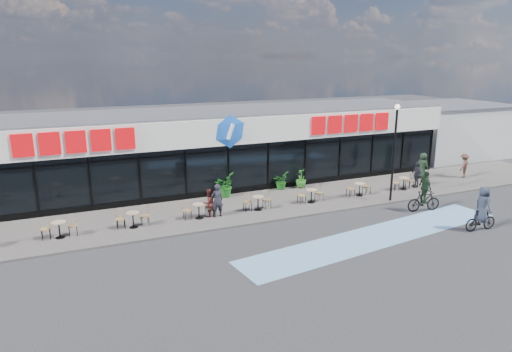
{
  "coord_description": "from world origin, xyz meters",
  "views": [
    {
      "loc": [
        -8.59,
        -16.91,
        7.83
      ],
      "look_at": [
        0.19,
        3.5,
        1.99
      ],
      "focal_mm": 32.0,
      "sensor_mm": 36.0,
      "label": 1
    }
  ],
  "objects_px": {
    "potted_plant_right": "(301,178)",
    "patron_right": "(209,203)",
    "pedestrian_c": "(464,166)",
    "cyclist_a": "(482,213)",
    "lamp_post": "(395,145)",
    "cyclist_b": "(424,196)",
    "pedestrian_b": "(422,166)",
    "patron_left": "(217,200)",
    "potted_plant_left": "(224,185)",
    "pedestrian_a": "(416,174)",
    "potted_plant_mid": "(281,181)"
  },
  "relations": [
    {
      "from": "patron_left",
      "to": "lamp_post",
      "type": "bearing_deg",
      "value": 170.53
    },
    {
      "from": "potted_plant_left",
      "to": "potted_plant_mid",
      "type": "bearing_deg",
      "value": 1.09
    },
    {
      "from": "pedestrian_b",
      "to": "pedestrian_c",
      "type": "xyz_separation_m",
      "value": [
        2.66,
        -0.91,
        -0.05
      ]
    },
    {
      "from": "patron_left",
      "to": "potted_plant_right",
      "type": "bearing_deg",
      "value": -157.26
    },
    {
      "from": "patron_left",
      "to": "cyclist_a",
      "type": "distance_m",
      "value": 12.41
    },
    {
      "from": "pedestrian_a",
      "to": "cyclist_a",
      "type": "distance_m",
      "value": 7.02
    },
    {
      "from": "pedestrian_b",
      "to": "patron_right",
      "type": "bearing_deg",
      "value": 77.82
    },
    {
      "from": "potted_plant_right",
      "to": "pedestrian_a",
      "type": "relative_size",
      "value": 0.76
    },
    {
      "from": "patron_right",
      "to": "lamp_post",
      "type": "bearing_deg",
      "value": 153.11
    },
    {
      "from": "potted_plant_left",
      "to": "patron_left",
      "type": "xyz_separation_m",
      "value": [
        -1.46,
        -3.06,
        0.17
      ]
    },
    {
      "from": "patron_left",
      "to": "patron_right",
      "type": "height_order",
      "value": "patron_left"
    },
    {
      "from": "patron_left",
      "to": "patron_right",
      "type": "bearing_deg",
      "value": -28.14
    },
    {
      "from": "cyclist_b",
      "to": "patron_right",
      "type": "bearing_deg",
      "value": 162.33
    },
    {
      "from": "potted_plant_left",
      "to": "potted_plant_mid",
      "type": "relative_size",
      "value": 1.28
    },
    {
      "from": "lamp_post",
      "to": "cyclist_b",
      "type": "relative_size",
      "value": 2.47
    },
    {
      "from": "pedestrian_c",
      "to": "cyclist_a",
      "type": "relative_size",
      "value": 0.75
    },
    {
      "from": "lamp_post",
      "to": "cyclist_b",
      "type": "height_order",
      "value": "lamp_post"
    },
    {
      "from": "potted_plant_mid",
      "to": "cyclist_a",
      "type": "height_order",
      "value": "cyclist_a"
    },
    {
      "from": "potted_plant_left",
      "to": "pedestrian_b",
      "type": "distance_m",
      "value": 13.26
    },
    {
      "from": "patron_right",
      "to": "cyclist_b",
      "type": "xyz_separation_m",
      "value": [
        10.6,
        -3.37,
        0.04
      ]
    },
    {
      "from": "potted_plant_right",
      "to": "patron_right",
      "type": "height_order",
      "value": "patron_right"
    },
    {
      "from": "lamp_post",
      "to": "cyclist_b",
      "type": "bearing_deg",
      "value": -74.1
    },
    {
      "from": "lamp_post",
      "to": "potted_plant_mid",
      "type": "bearing_deg",
      "value": 136.45
    },
    {
      "from": "patron_right",
      "to": "potted_plant_right",
      "type": "bearing_deg",
      "value": -176.49
    },
    {
      "from": "potted_plant_mid",
      "to": "pedestrian_c",
      "type": "bearing_deg",
      "value": -10.59
    },
    {
      "from": "pedestrian_b",
      "to": "cyclist_b",
      "type": "distance_m",
      "value": 6.64
    },
    {
      "from": "lamp_post",
      "to": "potted_plant_mid",
      "type": "height_order",
      "value": "lamp_post"
    },
    {
      "from": "cyclist_b",
      "to": "patron_left",
      "type": "bearing_deg",
      "value": 162.66
    },
    {
      "from": "potted_plant_right",
      "to": "patron_left",
      "type": "relative_size",
      "value": 0.7
    },
    {
      "from": "pedestrian_c",
      "to": "cyclist_a",
      "type": "bearing_deg",
      "value": 22.72
    },
    {
      "from": "potted_plant_right",
      "to": "cyclist_b",
      "type": "distance_m",
      "value": 7.25
    },
    {
      "from": "patron_left",
      "to": "potted_plant_left",
      "type": "bearing_deg",
      "value": -117.56
    },
    {
      "from": "potted_plant_right",
      "to": "cyclist_a",
      "type": "xyz_separation_m",
      "value": [
        4.33,
        -9.29,
        0.19
      ]
    },
    {
      "from": "pedestrian_a",
      "to": "lamp_post",
      "type": "bearing_deg",
      "value": -53.74
    },
    {
      "from": "cyclist_b",
      "to": "cyclist_a",
      "type": "bearing_deg",
      "value": -82.18
    },
    {
      "from": "potted_plant_right",
      "to": "pedestrian_a",
      "type": "height_order",
      "value": "pedestrian_a"
    },
    {
      "from": "potted_plant_left",
      "to": "cyclist_a",
      "type": "relative_size",
      "value": 0.63
    },
    {
      "from": "potted_plant_left",
      "to": "potted_plant_right",
      "type": "relative_size",
      "value": 1.13
    },
    {
      "from": "patron_right",
      "to": "pedestrian_c",
      "type": "relative_size",
      "value": 0.88
    },
    {
      "from": "pedestrian_a",
      "to": "potted_plant_right",
      "type": "bearing_deg",
      "value": -101.73
    },
    {
      "from": "potted_plant_mid",
      "to": "cyclist_b",
      "type": "bearing_deg",
      "value": -50.75
    },
    {
      "from": "potted_plant_mid",
      "to": "pedestrian_b",
      "type": "xyz_separation_m",
      "value": [
        9.6,
        -1.38,
        0.32
      ]
    },
    {
      "from": "lamp_post",
      "to": "patron_right",
      "type": "distance_m",
      "value": 10.43
    },
    {
      "from": "pedestrian_b",
      "to": "pedestrian_c",
      "type": "bearing_deg",
      "value": -127.12
    },
    {
      "from": "patron_right",
      "to": "cyclist_b",
      "type": "distance_m",
      "value": 11.12
    },
    {
      "from": "potted_plant_right",
      "to": "patron_right",
      "type": "xyz_separation_m",
      "value": [
        -6.7,
        -2.74,
        0.11
      ]
    },
    {
      "from": "lamp_post",
      "to": "pedestrian_a",
      "type": "xyz_separation_m",
      "value": [
        3.18,
        1.56,
        -2.36
      ]
    },
    {
      "from": "patron_right",
      "to": "cyclist_a",
      "type": "distance_m",
      "value": 12.83
    },
    {
      "from": "patron_left",
      "to": "cyclist_a",
      "type": "relative_size",
      "value": 0.79
    },
    {
      "from": "patron_left",
      "to": "pedestrian_a",
      "type": "bearing_deg",
      "value": 179.26
    }
  ]
}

